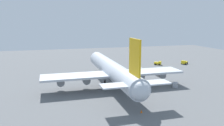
{
  "coord_description": "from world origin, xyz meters",
  "views": [
    {
      "loc": [
        -78.93,
        22.42,
        23.83
      ],
      "look_at": [
        0.0,
        0.0,
        8.61
      ],
      "focal_mm": 36.7,
      "sensor_mm": 36.0,
      "label": 1
    }
  ],
  "objects_px": {
    "maintenance_van": "(158,63)",
    "safety_cone_tail": "(141,111)",
    "cargo_airplane": "(112,70)",
    "cargo_container_fore": "(175,85)",
    "cargo_loader": "(138,68)",
    "safety_cone_nose": "(104,70)",
    "fuel_truck": "(184,62)"
  },
  "relations": [
    {
      "from": "cargo_airplane",
      "to": "maintenance_van",
      "type": "distance_m",
      "value": 48.42
    },
    {
      "from": "safety_cone_nose",
      "to": "safety_cone_tail",
      "type": "height_order",
      "value": "safety_cone_tail"
    },
    {
      "from": "maintenance_van",
      "to": "fuel_truck",
      "type": "bearing_deg",
      "value": -97.22
    },
    {
      "from": "fuel_truck",
      "to": "maintenance_van",
      "type": "relative_size",
      "value": 1.15
    },
    {
      "from": "fuel_truck",
      "to": "safety_cone_tail",
      "type": "height_order",
      "value": "fuel_truck"
    },
    {
      "from": "fuel_truck",
      "to": "cargo_loader",
      "type": "distance_m",
      "value": 32.18
    },
    {
      "from": "cargo_airplane",
      "to": "cargo_loader",
      "type": "distance_m",
      "value": 30.37
    },
    {
      "from": "cargo_airplane",
      "to": "cargo_loader",
      "type": "relative_size",
      "value": 10.78
    },
    {
      "from": "cargo_loader",
      "to": "safety_cone_tail",
      "type": "bearing_deg",
      "value": 159.0
    },
    {
      "from": "cargo_airplane",
      "to": "cargo_container_fore",
      "type": "xyz_separation_m",
      "value": [
        -7.94,
        -21.57,
        -5.16
      ]
    },
    {
      "from": "maintenance_van",
      "to": "safety_cone_nose",
      "type": "relative_size",
      "value": 7.16
    },
    {
      "from": "fuel_truck",
      "to": "cargo_loader",
      "type": "bearing_deg",
      "value": 104.22
    },
    {
      "from": "cargo_container_fore",
      "to": "safety_cone_tail",
      "type": "height_order",
      "value": "cargo_container_fore"
    },
    {
      "from": "cargo_airplane",
      "to": "maintenance_van",
      "type": "bearing_deg",
      "value": -47.26
    },
    {
      "from": "cargo_loader",
      "to": "cargo_airplane",
      "type": "bearing_deg",
      "value": 139.68
    },
    {
      "from": "cargo_loader",
      "to": "maintenance_van",
      "type": "bearing_deg",
      "value": -58.38
    },
    {
      "from": "cargo_airplane",
      "to": "safety_cone_tail",
      "type": "bearing_deg",
      "value": -178.87
    },
    {
      "from": "cargo_container_fore",
      "to": "safety_cone_nose",
      "type": "distance_m",
      "value": 38.95
    },
    {
      "from": "cargo_loader",
      "to": "cargo_container_fore",
      "type": "bearing_deg",
      "value": -175.96
    },
    {
      "from": "maintenance_van",
      "to": "safety_cone_nose",
      "type": "height_order",
      "value": "maintenance_van"
    },
    {
      "from": "safety_cone_tail",
      "to": "cargo_container_fore",
      "type": "bearing_deg",
      "value": -48.85
    },
    {
      "from": "cargo_container_fore",
      "to": "cargo_airplane",
      "type": "bearing_deg",
      "value": 69.8
    },
    {
      "from": "fuel_truck",
      "to": "safety_cone_tail",
      "type": "xyz_separation_m",
      "value": [
        -57.09,
        50.07,
        -0.62
      ]
    },
    {
      "from": "cargo_airplane",
      "to": "safety_cone_nose",
      "type": "bearing_deg",
      "value": -7.93
    },
    {
      "from": "safety_cone_tail",
      "to": "fuel_truck",
      "type": "bearing_deg",
      "value": -41.25
    },
    {
      "from": "cargo_airplane",
      "to": "fuel_truck",
      "type": "distance_m",
      "value": 59.42
    },
    {
      "from": "cargo_container_fore",
      "to": "safety_cone_nose",
      "type": "height_order",
      "value": "cargo_container_fore"
    },
    {
      "from": "cargo_container_fore",
      "to": "cargo_loader",
      "type": "bearing_deg",
      "value": 4.04
    },
    {
      "from": "cargo_loader",
      "to": "fuel_truck",
      "type": "bearing_deg",
      "value": -75.78
    },
    {
      "from": "cargo_loader",
      "to": "cargo_container_fore",
      "type": "distance_m",
      "value": 30.88
    },
    {
      "from": "maintenance_van",
      "to": "safety_cone_tail",
      "type": "relative_size",
      "value": 5.12
    },
    {
      "from": "cargo_container_fore",
      "to": "safety_cone_nose",
      "type": "relative_size",
      "value": 5.51
    }
  ]
}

